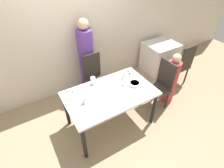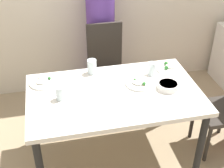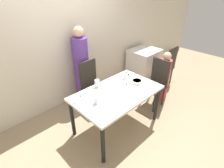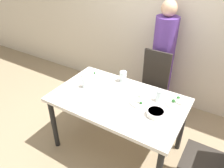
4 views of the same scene
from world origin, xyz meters
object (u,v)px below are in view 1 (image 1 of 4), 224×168
(plate_rice_adult, at_px, (120,85))
(glass_water_tall, at_px, (93,81))
(person_child, at_px, (171,81))
(chair_adult_spot, at_px, (94,77))
(bowl_curry, at_px, (135,84))
(person_adult, at_px, (87,60))
(chair_child_spot, at_px, (160,85))

(plate_rice_adult, bearing_deg, glass_water_tall, 142.50)
(person_child, bearing_deg, plate_rice_adult, 172.93)
(chair_adult_spot, xyz_separation_m, bowl_curry, (0.36, -0.83, 0.26))
(person_adult, height_order, plate_rice_adult, person_adult)
(person_adult, xyz_separation_m, person_child, (1.26, -1.17, -0.24))
(bowl_curry, xyz_separation_m, glass_water_tall, (-0.59, 0.39, 0.04))
(chair_adult_spot, bearing_deg, glass_water_tall, -116.99)
(person_child, xyz_separation_m, glass_water_tall, (-1.48, 0.42, 0.31))
(chair_child_spot, distance_m, glass_water_tall, 1.30)
(person_adult, height_order, person_child, person_adult)
(chair_child_spot, bearing_deg, chair_adult_spot, -131.25)
(plate_rice_adult, bearing_deg, person_child, -7.07)
(bowl_curry, xyz_separation_m, plate_rice_adult, (-0.22, 0.11, -0.02))
(glass_water_tall, bearing_deg, plate_rice_adult, -37.50)
(chair_child_spot, distance_m, plate_rice_adult, 0.88)
(person_adult, distance_m, bowl_curry, 1.20)
(person_child, bearing_deg, bowl_curry, 178.33)
(bowl_curry, bearing_deg, person_adult, 107.52)
(chair_adult_spot, height_order, plate_rice_adult, chair_adult_spot)
(plate_rice_adult, distance_m, glass_water_tall, 0.46)
(plate_rice_adult, xyz_separation_m, glass_water_tall, (-0.36, 0.28, 0.05))
(person_child, height_order, plate_rice_adult, person_child)
(person_child, bearing_deg, chair_adult_spot, 145.84)
(chair_adult_spot, xyz_separation_m, chair_child_spot, (0.98, -0.86, 0.00))
(chair_adult_spot, bearing_deg, plate_rice_adult, -78.89)
(bowl_curry, bearing_deg, person_child, -1.67)
(chair_adult_spot, relative_size, plate_rice_adult, 4.24)
(bowl_curry, bearing_deg, plate_rice_adult, 153.01)
(bowl_curry, height_order, plate_rice_adult, bowl_curry)
(plate_rice_adult, bearing_deg, chair_adult_spot, 101.11)
(bowl_curry, bearing_deg, chair_child_spot, -2.44)
(chair_child_spot, height_order, plate_rice_adult, chair_child_spot)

